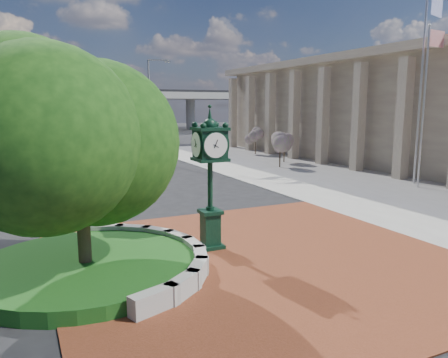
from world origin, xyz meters
TOP-DOWN VIEW (x-y plane):
  - ground at (0.00, 0.00)m, footprint 200.00×200.00m
  - plaza at (0.00, -1.00)m, footprint 12.00×12.00m
  - sidewalk at (16.00, 10.00)m, footprint 20.00×50.00m
  - planter_wall at (-2.71, -0.00)m, footprint 2.96×6.77m
  - grass_bed at (-5.00, 0.00)m, footprint 6.10×6.10m
  - civic_building at (23.60, 12.00)m, footprint 17.35×44.00m
  - overpass at (-0.22, 70.00)m, footprint 90.00×12.00m
  - tree_planter at (-5.00, 0.00)m, footprint 5.20×5.20m
  - tree_street at (-4.00, 18.00)m, footprint 4.40×4.40m
  - post_clock at (-0.95, 0.61)m, footprint 0.98×0.98m
  - parked_car at (2.37, 41.22)m, footprint 3.12×4.49m
  - flagpole_a at (14.14, 5.40)m, footprint 1.41×0.17m
  - flagpole_b at (15.00, 6.43)m, footprint 1.71×0.55m
  - street_lamp_near at (3.88, 23.83)m, footprint 1.86×0.61m
  - street_lamp_far at (-0.94, 45.11)m, footprint 1.91×1.01m
  - shrub_near at (11.42, 15.79)m, footprint 1.20×1.20m
  - shrub_mid at (13.40, 18.24)m, footprint 1.20×1.20m
  - shrub_far at (14.17, 24.46)m, footprint 1.20×1.20m

SIDE VIEW (x-z plane):
  - ground at x=0.00m, z-range 0.00..0.00m
  - plaza at x=0.00m, z-range 0.00..0.04m
  - sidewalk at x=16.00m, z-range 0.00..0.04m
  - grass_bed at x=-5.00m, z-range 0.00..0.40m
  - planter_wall at x=-2.71m, z-range 0.00..0.54m
  - parked_car at x=2.37m, z-range 0.00..1.42m
  - shrub_near at x=11.42m, z-range 0.49..2.69m
  - shrub_mid at x=13.40m, z-range 0.49..2.69m
  - shrub_far at x=14.17m, z-range 0.49..2.69m
  - post_clock at x=-0.95m, z-range 0.23..4.85m
  - tree_street at x=-4.00m, z-range 0.52..5.96m
  - tree_planter at x=-5.00m, z-range 0.56..6.89m
  - civic_building at x=23.60m, z-range 0.03..8.63m
  - flagpole_a at x=14.14m, z-range 0.11..9.15m
  - street_lamp_near at x=3.88m, z-range 0.73..9.14m
  - street_lamp_far at x=-0.94m, z-range 0.78..9.88m
  - flagpole_b at x=15.00m, z-range 0.14..11.34m
  - overpass at x=-0.22m, z-range 2.79..10.29m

